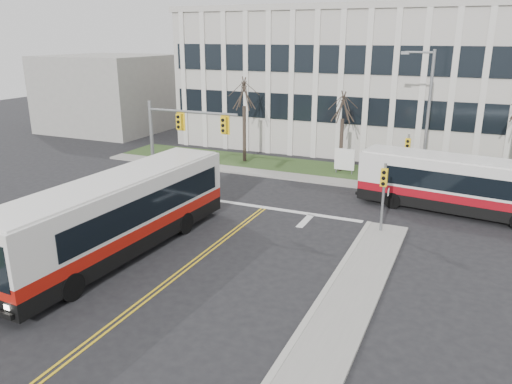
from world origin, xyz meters
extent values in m
plane|color=black|center=(0.00, 0.00, 0.00)|extent=(120.00, 120.00, 0.00)
cube|color=#9E9B93|center=(7.50, -5.00, 0.07)|extent=(2.00, 26.00, 0.14)
cube|color=#9E9B93|center=(5.00, 15.20, 0.07)|extent=(44.00, 1.60, 0.14)
cube|color=#324D21|center=(5.00, 18.00, 0.06)|extent=(44.00, 5.00, 0.12)
cube|color=#B8B3AA|center=(5.00, 30.00, 6.00)|extent=(40.00, 16.00, 12.00)
cube|color=#9E9B93|center=(-26.00, 26.00, 4.00)|extent=(12.00, 12.00, 8.00)
cylinder|color=slate|center=(-7.30, 7.20, 3.10)|extent=(0.22, 0.22, 6.20)
cylinder|color=slate|center=(-4.30, 7.20, 5.70)|extent=(6.00, 0.16, 0.16)
cube|color=yellow|center=(-5.10, 7.05, 5.10)|extent=(0.34, 0.24, 0.92)
cube|color=yellow|center=(-2.10, 7.05, 5.10)|extent=(0.34, 0.24, 0.92)
cylinder|color=slate|center=(7.20, 7.00, 1.90)|extent=(0.14, 0.14, 3.80)
cube|color=yellow|center=(7.20, 6.80, 3.10)|extent=(0.34, 0.24, 0.92)
cylinder|color=slate|center=(7.20, 15.50, 1.90)|extent=(0.14, 0.14, 3.80)
cube|color=yellow|center=(7.20, 15.30, 3.10)|extent=(0.34, 0.24, 0.92)
cylinder|color=slate|center=(8.20, 16.20, 4.60)|extent=(0.20, 0.20, 9.20)
cylinder|color=slate|center=(7.30, 16.20, 9.00)|extent=(1.80, 0.14, 0.14)
cube|color=slate|center=(6.40, 16.20, 8.95)|extent=(0.50, 0.25, 0.18)
cylinder|color=slate|center=(1.90, 17.50, 0.50)|extent=(0.08, 0.08, 1.00)
cylinder|color=slate|center=(3.10, 17.50, 0.50)|extent=(0.08, 0.08, 1.00)
cube|color=white|center=(2.50, 17.50, 1.20)|extent=(1.50, 0.12, 1.60)
cylinder|color=#42352B|center=(-6.00, 18.00, 2.31)|extent=(0.28, 0.28, 4.62)
cylinder|color=#42352B|center=(2.00, 18.20, 2.05)|extent=(0.28, 0.28, 4.09)
cube|color=maroon|center=(-6.80, -1.42, 0.47)|extent=(0.53, 0.48, 0.95)
camera|label=1|loc=(11.20, -18.23, 10.03)|focal=35.00mm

